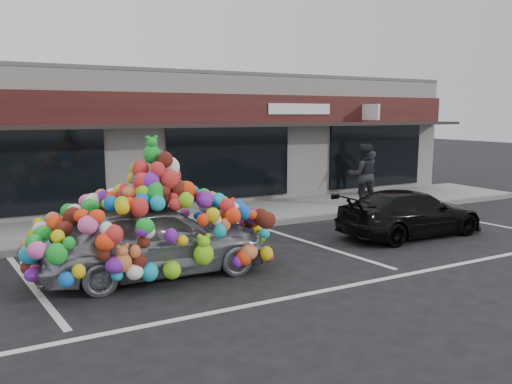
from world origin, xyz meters
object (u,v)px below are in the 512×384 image
toy_car (155,229)px  black_sedan (411,213)px  pedestrian_a (370,173)px  pedestrian_c (368,169)px  pedestrian_b (362,175)px

toy_car → black_sedan: size_ratio=1.14×
black_sedan → pedestrian_a: (2.63, 4.64, 0.37)m
black_sedan → pedestrian_c: bearing=-29.2°
pedestrian_b → pedestrian_c: 2.06m
pedestrian_a → pedestrian_b: (-1.47, -1.38, 0.17)m
black_sedan → pedestrian_b: (1.16, 3.26, 0.54)m
black_sedan → pedestrian_a: size_ratio=2.48×
pedestrian_a → black_sedan: bearing=40.4°
black_sedan → pedestrian_b: bearing=-19.6°
pedestrian_b → pedestrian_c: pedestrian_b is taller
toy_car → black_sedan: (6.46, 0.08, -0.30)m
toy_car → pedestrian_a: (9.09, 4.72, 0.07)m
black_sedan → pedestrian_b: size_ratio=2.04×
toy_car → pedestrian_c: 10.27m
pedestrian_a → pedestrian_b: size_ratio=0.82×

